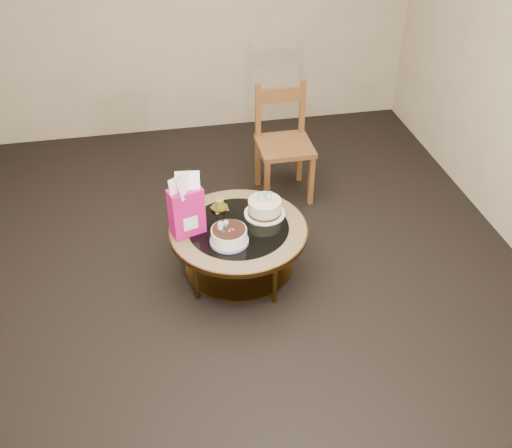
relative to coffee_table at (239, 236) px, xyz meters
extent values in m
plane|color=black|center=(0.00, 0.00, -0.38)|extent=(5.00, 5.00, 0.00)
cube|color=#C0B291|center=(0.00, 2.50, 0.92)|extent=(4.50, 0.02, 2.60)
cylinder|color=brown|center=(0.35, 0.20, -0.17)|extent=(0.04, 0.04, 0.42)
cylinder|color=brown|center=(-0.20, 0.35, -0.17)|extent=(0.04, 0.04, 0.42)
cylinder|color=brown|center=(-0.35, -0.20, -0.17)|extent=(0.04, 0.04, 0.42)
cylinder|color=brown|center=(0.20, -0.35, -0.17)|extent=(0.04, 0.04, 0.42)
cylinder|color=brown|center=(0.00, 0.00, -0.28)|extent=(0.82, 0.82, 0.02)
cylinder|color=brown|center=(0.00, 0.00, 0.05)|extent=(1.02, 1.02, 0.04)
cylinder|color=#937C51|center=(0.00, 0.00, 0.07)|extent=(1.00, 1.00, 0.01)
cylinder|color=black|center=(0.00, 0.00, 0.08)|extent=(0.74, 0.74, 0.01)
cylinder|color=#A387BF|center=(-0.09, -0.16, 0.09)|extent=(0.27, 0.27, 0.02)
cylinder|color=white|center=(-0.09, -0.16, 0.14)|extent=(0.25, 0.25, 0.11)
cylinder|color=black|center=(-0.09, -0.16, 0.19)|extent=(0.24, 0.24, 0.01)
sphere|color=#A387BF|center=(-0.14, -0.12, 0.21)|extent=(0.05, 0.05, 0.05)
sphere|color=#A387BF|center=(-0.10, -0.10, 0.21)|extent=(0.04, 0.04, 0.04)
sphere|color=#A387BF|center=(-0.15, -0.16, 0.21)|extent=(0.04, 0.04, 0.04)
cone|color=#1C6C28|center=(-0.11, -0.14, 0.20)|extent=(0.03, 0.03, 0.02)
cone|color=#1C6C28|center=(-0.17, -0.14, 0.20)|extent=(0.04, 0.04, 0.02)
cone|color=#1C6C28|center=(-0.09, -0.09, 0.20)|extent=(0.04, 0.03, 0.02)
cone|color=#1C6C28|center=(-0.13, -0.18, 0.20)|extent=(0.04, 0.04, 0.02)
cylinder|color=white|center=(0.22, 0.12, 0.09)|extent=(0.31, 0.31, 0.01)
cylinder|color=#402212|center=(0.22, 0.12, 0.10)|extent=(0.25, 0.25, 0.02)
cylinder|color=beige|center=(0.22, 0.12, 0.16)|extent=(0.25, 0.25, 0.09)
cube|color=#50BC53|center=(0.19, 0.12, 0.24)|extent=(0.05, 0.02, 0.07)
cube|color=white|center=(0.19, 0.12, 0.24)|extent=(0.04, 0.02, 0.06)
cube|color=#3B90CA|center=(0.25, 0.12, 0.24)|extent=(0.05, 0.02, 0.07)
cube|color=white|center=(0.25, 0.12, 0.24)|extent=(0.04, 0.02, 0.06)
cube|color=#DA1483|center=(-0.36, 0.02, 0.26)|extent=(0.26, 0.19, 0.36)
cube|color=white|center=(-0.36, 0.02, 0.20)|extent=(0.14, 0.16, 0.11)
cube|color=tan|center=(-0.10, 0.25, 0.08)|extent=(0.14, 0.14, 0.01)
cylinder|color=gold|center=(-0.10, 0.25, 0.09)|extent=(0.13, 0.13, 0.01)
cylinder|color=olive|center=(-0.10, 0.25, 0.13)|extent=(0.06, 0.06, 0.06)
cylinder|color=black|center=(-0.10, 0.25, 0.17)|extent=(0.00, 0.00, 0.01)
cube|color=brown|center=(0.59, 1.02, 0.12)|extent=(0.47, 0.47, 0.04)
cube|color=brown|center=(0.39, 0.82, -0.13)|extent=(0.04, 0.04, 0.50)
cube|color=brown|center=(0.79, 0.82, -0.13)|extent=(0.04, 0.04, 0.50)
cube|color=brown|center=(0.39, 1.22, -0.13)|extent=(0.04, 0.04, 0.50)
cube|color=brown|center=(0.79, 1.22, -0.13)|extent=(0.04, 0.04, 0.50)
cube|color=brown|center=(0.39, 1.22, 0.38)|extent=(0.04, 0.04, 0.51)
cube|color=brown|center=(0.79, 1.22, 0.38)|extent=(0.04, 0.04, 0.51)
cube|color=brown|center=(0.59, 1.22, 0.51)|extent=(0.40, 0.04, 0.13)
camera|label=1|loc=(-0.50, -3.26, 2.61)|focal=40.00mm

